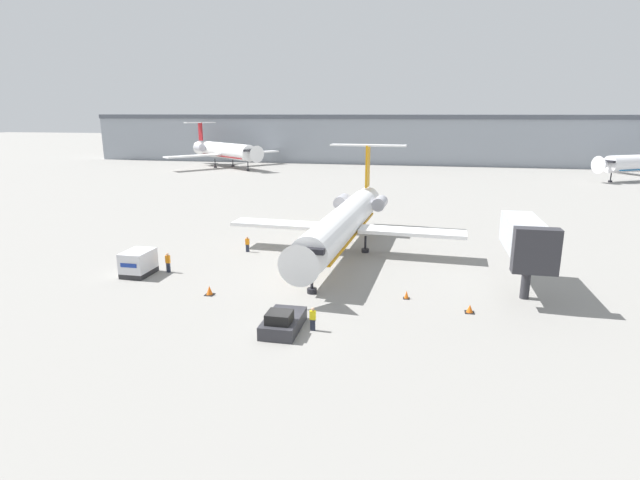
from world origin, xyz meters
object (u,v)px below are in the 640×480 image
Objects in this scene: traffic_cone_right at (406,295)px; traffic_cone_mid at (470,309)px; worker_by_wing at (247,244)px; luggage_cart at (138,263)px; airplane_main at (344,222)px; worker_near_tug at (313,319)px; traffic_cone_left at (209,291)px; jet_bridge at (526,239)px; airplane_parked_far_right at (225,151)px; worker_on_apron at (168,262)px; pushback_tug at (283,322)px.

traffic_cone_right reaches higher than traffic_cone_mid.
luggage_cart is at bearing -127.04° from worker_by_wing.
traffic_cone_right is 5.05m from traffic_cone_mid.
worker_near_tug is at bearing -87.31° from airplane_main.
luggage_cart is at bearing 157.09° from traffic_cone_left.
traffic_cone_right is (5.99, 7.28, -0.54)m from worker_near_tug.
worker_near_tug is 9.44m from traffic_cone_right.
luggage_cart is 11.66m from worker_by_wing.
traffic_cone_mid is at bearing -129.37° from jet_bridge.
jet_bridge is at bearing -54.94° from airplane_parked_far_right.
jet_bridge is at bearing 13.27° from traffic_cone_left.
luggage_cart is at bearing -147.85° from airplane_main.
worker_on_apron is (2.23, 1.23, -0.14)m from luggage_cart.
pushback_tug is 6.28× the size of traffic_cone_mid.
airplane_parked_far_right is (-42.98, 96.73, 3.86)m from pushback_tug.
traffic_cone_mid is (11.54, -13.88, -3.11)m from airplane_main.
worker_by_wing is (-10.93, 17.78, 0.00)m from worker_near_tug.
jet_bridge reaches higher than worker_on_apron.
worker_on_apron is 21.85m from traffic_cone_right.
traffic_cone_right is at bearing 50.56° from worker_near_tug.
luggage_cart reaches higher than traffic_cone_mid.
traffic_cone_right is 10.62m from jet_bridge.
pushback_tug is 18.23m from luggage_cart.
airplane_parked_far_right is at bearing 113.96° from pushback_tug.
traffic_cone_right is (23.94, -1.20, -0.81)m from luggage_cart.
worker_near_tug is at bearing 8.91° from pushback_tug.
airplane_main reaches higher than luggage_cart.
airplane_main is at bearing 120.03° from traffic_cone_right.
worker_near_tug is 1.00× the size of worker_by_wing.
jet_bridge is (9.14, 3.50, 4.12)m from traffic_cone_right.
worker_near_tug reaches higher than traffic_cone_left.
airplane_parked_far_right reaches higher than luggage_cart.
traffic_cone_left is at bearing -178.95° from traffic_cone_mid.
airplane_parked_far_right is 104.63m from jet_bridge.
airplane_main is 18.85× the size of worker_near_tug.
traffic_cone_left is at bearing -84.08° from worker_by_wing.
worker_by_wing is (7.02, 9.30, -0.27)m from luggage_cart.
airplane_main is at bearing 86.80° from pushback_tug.
worker_by_wing is at bearing -171.97° from airplane_main.
worker_by_wing is 2.16× the size of traffic_cone_left.
luggage_cart is 0.11× the size of airplane_parked_far_right.
worker_on_apron is 26.73m from traffic_cone_mid.
airplane_main is at bearing -60.29° from airplane_parked_far_right.
traffic_cone_right is (6.89, -11.92, -3.09)m from airplane_main.
luggage_cart reaches higher than worker_on_apron.
airplane_parked_far_right reaches higher than traffic_cone_left.
jet_bridge is (30.84, 1.07, 3.45)m from worker_on_apron.
luggage_cart is 4.73× the size of traffic_cone_right.
pushback_tug is at bearing -28.82° from luggage_cart.
luggage_cart is at bearing -72.92° from airplane_parked_far_right.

